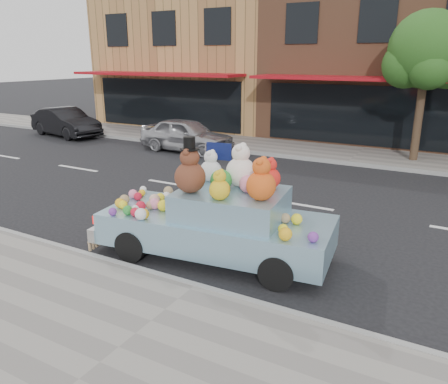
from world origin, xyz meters
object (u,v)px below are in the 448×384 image
Objects in this scene: car_silver at (187,135)px; car_dark at (66,122)px; art_car at (218,218)px; street_tree at (428,56)px.

car_silver is 7.11m from car_dark.
art_car is at bearing -141.10° from car_silver.
car_dark is 15.38m from art_car.
car_silver is 0.85× the size of art_car.
street_tree is 9.16m from car_silver.
art_car is at bearing -102.94° from street_tree.
car_dark is at bearing 141.30° from art_car.
car_silver is at bearing 120.07° from art_car.
art_car reaches higher than car_dark.
car_silver is 9.93m from art_car.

